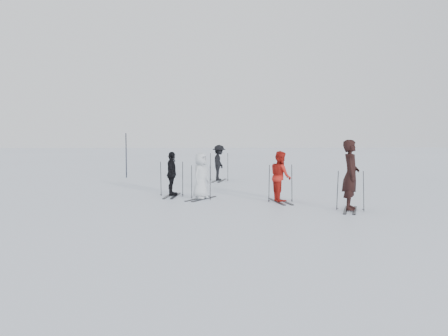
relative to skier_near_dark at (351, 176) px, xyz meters
name	(u,v)px	position (x,y,z in m)	size (l,w,h in m)	color
ground	(225,200)	(-3.54, 2.45, -1.01)	(120.00, 120.00, 0.00)	silver
skier_near_dark	(351,176)	(0.00, 0.00, 0.00)	(0.74, 0.48, 2.02)	black
skier_red	(281,177)	(-1.75, 1.87, -0.19)	(0.79, 0.62, 1.63)	#AC1A13
skier_grey	(201,176)	(-4.35, 2.65, -0.24)	(0.75, 0.49, 1.54)	silver
skier_uphill_left	(172,174)	(-5.39, 3.47, -0.23)	(0.91, 0.38, 1.55)	black
skier_uphill_far	(219,163)	(-3.58, 9.12, -0.18)	(1.07, 0.62, 1.66)	black
skis_near_dark	(350,190)	(0.00, 0.00, -0.41)	(0.86, 1.63, 1.19)	black
skis_red	(281,183)	(-1.75, 1.87, -0.38)	(0.91, 1.72, 1.25)	black
skis_grey	(201,182)	(-4.35, 2.65, -0.42)	(0.86, 1.62, 1.18)	black
skis_uphill_left	(172,178)	(-5.39, 3.47, -0.37)	(0.92, 1.75, 1.27)	black
skis_uphill_far	(219,167)	(-3.58, 9.12, -0.33)	(0.98, 1.85, 1.35)	black
piste_marker	(126,155)	(-8.21, 11.00, 0.11)	(0.05, 0.05, 2.24)	black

